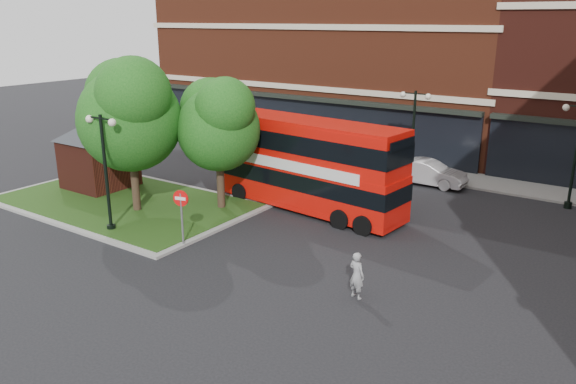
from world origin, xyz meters
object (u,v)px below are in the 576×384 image
Objects in this scene: bus at (306,158)px; woman at (357,275)px; car_silver at (294,144)px; car_white at (428,173)px.

woman is (6.12, -6.56, -1.66)m from bus.
car_white is at bearing -97.53° from car_silver.
bus reaches higher than woman.
car_silver reaches higher than car_white.
car_white is (-2.84, 13.67, -0.12)m from woman.
bus is at bearing -32.27° from woman.
bus is 6.30× the size of woman.
woman is at bearing -139.10° from car_silver.
woman is 0.34× the size of car_silver.
bus is 2.17× the size of car_silver.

